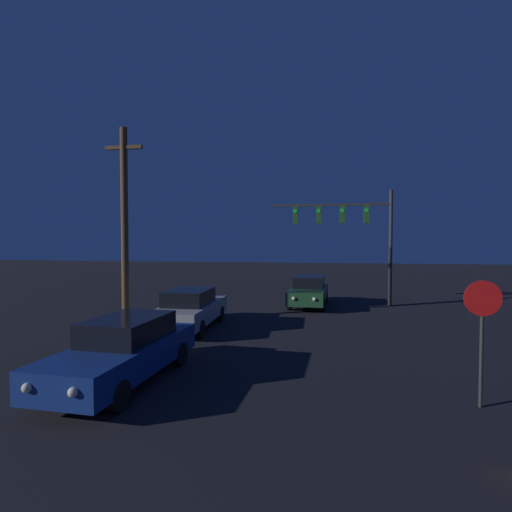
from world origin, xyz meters
TOP-DOWN VIEW (x-y plane):
  - car_near at (-2.00, 7.74)m, footprint 1.89×4.80m
  - car_mid at (-2.38, 13.43)m, footprint 1.81×4.78m
  - car_far at (1.76, 19.46)m, footprint 1.91×4.81m
  - traffic_signal_mast at (3.80, 20.25)m, footprint 6.08×0.30m
  - stop_sign at (5.57, 7.62)m, footprint 0.69×0.07m
  - utility_pole at (-5.22, 13.85)m, footprint 1.52×0.28m

SIDE VIEW (x-z plane):
  - car_near at x=-2.00m, z-range 0.01..1.49m
  - car_mid at x=-2.38m, z-range 0.01..1.49m
  - car_far at x=1.76m, z-range 0.01..1.49m
  - stop_sign at x=5.57m, z-range 0.49..2.98m
  - utility_pole at x=-5.22m, z-range 0.14..7.82m
  - traffic_signal_mast at x=3.80m, z-range 1.21..7.03m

